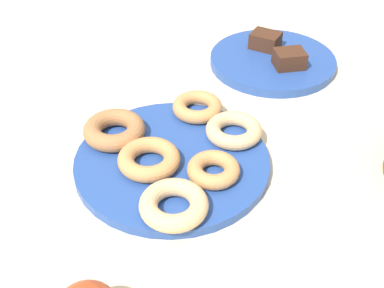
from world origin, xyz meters
The scene contains 11 objects.
ground_plane centered at (0.00, 0.00, 0.00)m, with size 2.40×2.40×0.00m, color beige.
donut_plate centered at (0.00, 0.00, 0.01)m, with size 0.29×0.29×0.01m, color #284C9E.
donut_0 centered at (0.02, -0.03, 0.03)m, with size 0.09×0.09×0.02m, color tan.
donut_1 centered at (0.03, 0.07, 0.03)m, with size 0.08×0.08×0.02m, color tan.
donut_2 centered at (0.11, 0.02, 0.03)m, with size 0.09×0.09×0.02m, color #EABC84.
donut_3 centered at (-0.03, -0.10, 0.03)m, with size 0.10×0.10×0.03m, color #B27547.
donut_4 centered at (-0.07, 0.08, 0.03)m, with size 0.09×0.09×0.02m, color #EABC84.
donut_5 centered at (-0.12, 0.02, 0.03)m, with size 0.08×0.08×0.02m, color tan.
cake_plate centered at (-0.33, 0.13, 0.01)m, with size 0.24×0.24×0.02m, color #284C9E.
brownie_near centered at (-0.37, 0.11, 0.03)m, with size 0.04×0.06×0.03m, color #472819.
brownie_far centered at (-0.30, 0.16, 0.03)m, with size 0.04×0.06×0.03m, color #472819.
Camera 1 is at (0.55, 0.13, 0.49)m, focal length 46.55 mm.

